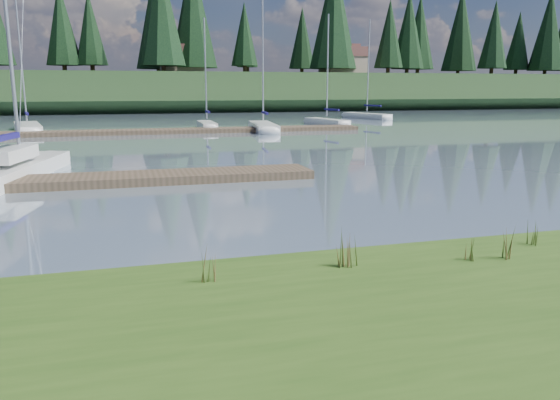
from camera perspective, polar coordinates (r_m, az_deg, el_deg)
name	(u,v)px	position (r m, az deg, el deg)	size (l,w,h in m)	color
ground	(161,133)	(40.75, -12.30, 6.82)	(200.00, 200.00, 0.00)	gray
bank	(401,396)	(6.08, 12.51, -19.37)	(60.00, 9.00, 0.35)	#335219
ridge	(140,93)	(83.58, -14.39, 10.81)	(200.00, 20.00, 5.00)	#1D3419
sailboat_main	(20,165)	(22.82, -25.50, 3.35)	(3.44, 8.92, 12.61)	silver
dock_near	(84,181)	(19.84, -19.79, 1.92)	(16.00, 2.00, 0.30)	#4C3D2C
dock_far	(189,131)	(40.92, -9.50, 7.15)	(26.00, 2.20, 0.30)	#4C3D2C
sailboat_bg_1	(27,127)	(46.50, -24.92, 6.98)	(3.24, 8.71, 12.68)	silver
sailboat_bg_2	(206,124)	(44.87, -7.72, 7.83)	(1.24, 5.61, 8.66)	silver
sailboat_bg_3	(262,126)	(43.14, -1.88, 7.76)	(2.46, 8.00, 11.59)	silver
sailboat_bg_4	(323,121)	(48.90, 4.55, 8.20)	(2.53, 6.41, 9.47)	silver
sailboat_bg_5	(363,115)	(60.01, 8.66, 8.74)	(3.42, 7.23, 10.30)	silver
weed_0	(343,250)	(9.13, 6.63, -5.24)	(0.17, 0.14, 0.68)	#475B23
weed_1	(352,252)	(9.19, 7.51, -5.41)	(0.17, 0.14, 0.59)	#475B23
weed_2	(507,244)	(10.30, 22.63, -4.31)	(0.17, 0.14, 0.61)	#475B23
weed_3	(209,264)	(8.50, -7.43, -6.69)	(0.17, 0.14, 0.64)	#475B23
weed_4	(472,250)	(10.03, 19.41, -5.00)	(0.17, 0.14, 0.40)	#475B23
weed_5	(533,234)	(11.42, 24.94, -3.23)	(0.17, 0.14, 0.50)	#475B23
mud_lip	(282,270)	(9.84, 0.22, -7.36)	(60.00, 0.50, 0.14)	#33281C
conifer_3	(61,24)	(83.30, -21.89, 16.72)	(4.84, 4.84, 12.25)	#382619
conifer_4	(161,11)	(77.37, -12.30, 18.73)	(6.16, 6.16, 15.10)	#382619
conifer_5	(244,34)	(82.78, -3.73, 16.91)	(3.96, 3.96, 10.35)	#382619
conifer_6	(334,13)	(84.96, 5.63, 18.89)	(7.04, 7.04, 17.00)	#382619
conifer_7	(409,30)	(93.36, 13.29, 16.88)	(5.28, 5.28, 13.20)	#382619
conifer_8	(494,35)	(96.93, 21.47, 15.79)	(4.62, 4.62, 11.77)	#382619
conifer_9	(549,30)	(107.52, 26.26, 15.66)	(5.94, 5.94, 14.62)	#382619
house_1	(182,59)	(82.09, -10.20, 14.34)	(6.30, 5.30, 4.65)	gray
house_2	(343,60)	(86.05, 6.57, 14.31)	(6.30, 5.30, 4.65)	gray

